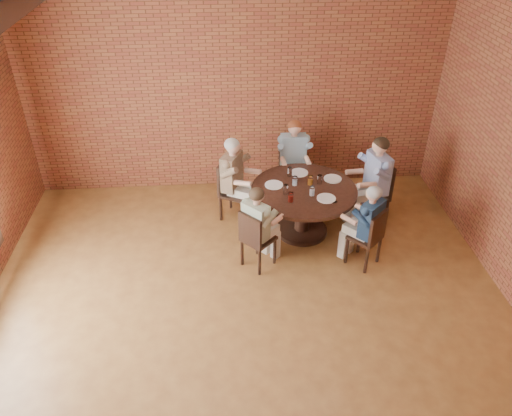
{
  "coord_description": "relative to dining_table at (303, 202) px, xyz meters",
  "views": [
    {
      "loc": [
        -0.23,
        -3.92,
        4.44
      ],
      "look_at": [
        0.14,
        1.0,
        1.13
      ],
      "focal_mm": 35.0,
      "sensor_mm": 36.0,
      "label": 1
    }
  ],
  "objects": [
    {
      "name": "glass_d",
      "position": [
        -0.12,
        0.11,
        0.29
      ],
      "size": [
        0.07,
        0.07,
        0.14
      ],
      "primitive_type": "cylinder",
      "color": "white",
      "rests_on": "dining_table"
    },
    {
      "name": "floor",
      "position": [
        -0.9,
        -2.0,
        -0.53
      ],
      "size": [
        7.0,
        7.0,
        0.0
      ],
      "primitive_type": "plane",
      "color": "#9C6530",
      "rests_on": "ground"
    },
    {
      "name": "diner_e",
      "position": [
        0.71,
        -0.76,
        0.08
      ],
      "size": [
        0.72,
        0.73,
        1.22
      ],
      "primitive_type": null,
      "rotation": [
        0.0,
        0.0,
        3.9
      ],
      "color": "#16273F",
      "rests_on": "floor"
    },
    {
      "name": "chair_b",
      "position": [
        -0.01,
        1.11,
        -0.02
      ],
      "size": [
        0.42,
        0.42,
        0.93
      ],
      "rotation": [
        0.0,
        0.0,
        0.01
      ],
      "color": "black",
      "rests_on": "floor"
    },
    {
      "name": "plate_c",
      "position": [
        -0.42,
        0.13,
        0.23
      ],
      "size": [
        0.26,
        0.26,
        0.01
      ],
      "primitive_type": "cylinder",
      "color": "white",
      "rests_on": "dining_table"
    },
    {
      "name": "ceiling",
      "position": [
        -0.9,
        -2.0,
        2.87
      ],
      "size": [
        7.0,
        7.0,
        0.0
      ],
      "primitive_type": "plane",
      "rotation": [
        3.14,
        0.0,
        0.0
      ],
      "color": "white",
      "rests_on": "wall_back"
    },
    {
      "name": "glass_c",
      "position": [
        -0.16,
        0.38,
        0.29
      ],
      "size": [
        0.07,
        0.07,
        0.14
      ],
      "primitive_type": "cylinder",
      "color": "white",
      "rests_on": "dining_table"
    },
    {
      "name": "plate_a",
      "position": [
        0.46,
        0.23,
        0.23
      ],
      "size": [
        0.26,
        0.26,
        0.01
      ],
      "primitive_type": "cylinder",
      "color": "white",
      "rests_on": "dining_table"
    },
    {
      "name": "glass_g",
      "position": [
        0.08,
        -0.17,
        0.29
      ],
      "size": [
        0.07,
        0.07,
        0.14
      ],
      "primitive_type": "cylinder",
      "color": "white",
      "rests_on": "dining_table"
    },
    {
      "name": "glass_f",
      "position": [
        -0.24,
        -0.31,
        0.29
      ],
      "size": [
        0.07,
        0.07,
        0.14
      ],
      "primitive_type": "cylinder",
      "color": "white",
      "rests_on": "dining_table"
    },
    {
      "name": "chair_c",
      "position": [
        -1.02,
        0.51,
        -0.02
      ],
      "size": [
        0.56,
        0.56,
        0.93
      ],
      "rotation": [
        0.0,
        0.0,
        1.11
      ],
      "color": "black",
      "rests_on": "floor"
    },
    {
      "name": "glass_a",
      "position": [
        0.24,
        0.12,
        0.29
      ],
      "size": [
        0.07,
        0.07,
        0.14
      ],
      "primitive_type": "cylinder",
      "color": "white",
      "rests_on": "dining_table"
    },
    {
      "name": "plate_b",
      "position": [
        -0.0,
        0.45,
        0.23
      ],
      "size": [
        0.26,
        0.26,
        0.01
      ],
      "primitive_type": "cylinder",
      "color": "white",
      "rests_on": "dining_table"
    },
    {
      "name": "chair_a",
      "position": [
        1.15,
        0.27,
        -0.01
      ],
      "size": [
        0.53,
        0.53,
        0.96
      ],
      "rotation": [
        0.0,
        0.0,
        -1.34
      ],
      "color": "black",
      "rests_on": "floor"
    },
    {
      "name": "wall_back",
      "position": [
        -0.9,
        1.5,
        1.17
      ],
      "size": [
        7.0,
        0.0,
        7.0
      ],
      "primitive_type": "plane",
      "rotation": [
        1.57,
        0.0,
        0.0
      ],
      "color": "brown",
      "rests_on": "ground"
    },
    {
      "name": "dining_table",
      "position": [
        0.0,
        0.0,
        0.0
      ],
      "size": [
        1.5,
        1.5,
        0.75
      ],
      "color": "black",
      "rests_on": "floor"
    },
    {
      "name": "glass_e",
      "position": [
        -0.28,
        -0.1,
        0.29
      ],
      "size": [
        0.07,
        0.07,
        0.14
      ],
      "primitive_type": "cylinder",
      "color": "white",
      "rests_on": "dining_table"
    },
    {
      "name": "diner_d",
      "position": [
        -0.7,
        -0.68,
        0.08
      ],
      "size": [
        0.73,
        0.72,
        1.22
      ],
      "primitive_type": null,
      "rotation": [
        0.0,
        0.0,
        2.34
      ],
      "color": "#B3A08C",
      "rests_on": "floor"
    },
    {
      "name": "glass_b",
      "position": [
        0.1,
        0.11,
        0.29
      ],
      "size": [
        0.07,
        0.07,
        0.14
      ],
      "primitive_type": "cylinder",
      "color": "white",
      "rests_on": "dining_table"
    },
    {
      "name": "diner_a",
      "position": [
        1.07,
        0.25,
        0.16
      ],
      "size": [
        0.79,
        0.69,
        1.37
      ],
      "primitive_type": null,
      "rotation": [
        0.0,
        0.0,
        -1.34
      ],
      "color": "#374F8F",
      "rests_on": "floor"
    },
    {
      "name": "plate_d",
      "position": [
        0.26,
        -0.28,
        0.23
      ],
      "size": [
        0.26,
        0.26,
        0.01
      ],
      "primitive_type": "cylinder",
      "color": "white",
      "rests_on": "dining_table"
    },
    {
      "name": "diner_c",
      "position": [
        -0.95,
        0.48,
        0.13
      ],
      "size": [
        0.8,
        0.75,
        1.32
      ],
      "primitive_type": null,
      "rotation": [
        0.0,
        0.0,
        1.11
      ],
      "color": "brown",
      "rests_on": "floor"
    },
    {
      "name": "diner_b",
      "position": [
        -0.01,
        1.02,
        0.13
      ],
      "size": [
        0.52,
        0.64,
        1.31
      ],
      "primitive_type": null,
      "rotation": [
        0.0,
        0.0,
        0.01
      ],
      "color": "#93AFBB",
      "rests_on": "floor"
    },
    {
      "name": "smartphone",
      "position": [
        0.33,
        -0.32,
        0.23
      ],
      "size": [
        0.12,
        0.16,
        0.01
      ],
      "primitive_type": "cube",
      "rotation": [
        0.0,
        0.0,
        0.39
      ],
      "color": "black",
      "rests_on": "dining_table"
    },
    {
      "name": "chair_d",
      "position": [
        -0.75,
        -0.73,
        -0.05
      ],
      "size": [
        0.53,
        0.53,
        0.87
      ],
      "rotation": [
        0.0,
        0.0,
        2.34
      ],
      "color": "black",
      "rests_on": "floor"
    },
    {
      "name": "chair_e",
      "position": [
        0.76,
        -0.81,
        -0.05
      ],
      "size": [
        0.52,
        0.52,
        0.87
      ],
      "rotation": [
        0.0,
        0.0,
        3.9
      ],
      "color": "black",
      "rests_on": "floor"
    }
  ]
}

